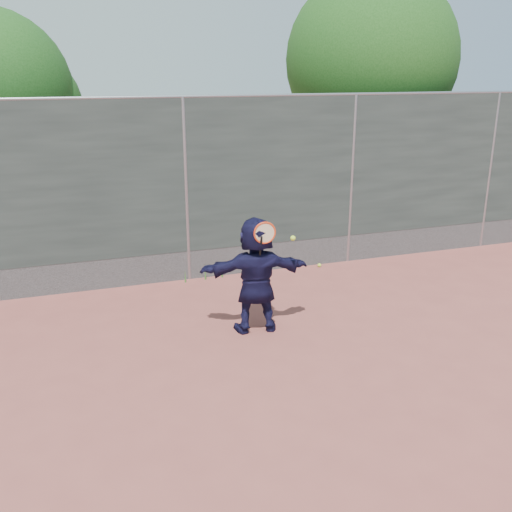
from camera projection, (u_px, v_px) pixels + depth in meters
name	position (u px, v px, depth m)	size (l,w,h in m)	color
ground	(255.00, 379.00, 6.57)	(80.00, 80.00, 0.00)	#9E4C42
player	(256.00, 275.00, 7.58)	(1.48, 0.47, 1.59)	#141234
ball_ground	(319.00, 265.00, 10.30)	(0.07, 0.07, 0.07)	#D1FA37
fence	(186.00, 187.00, 9.23)	(20.00, 0.06, 3.03)	#38423D
swing_action	(267.00, 235.00, 7.24)	(0.54, 0.19, 0.51)	red
tree_right	(377.00, 65.00, 12.09)	(3.78, 3.60, 5.39)	#382314
tree_left	(0.00, 95.00, 10.68)	(3.15, 3.00, 4.53)	#382314
weed_clump	(208.00, 272.00, 9.66)	(0.68, 0.07, 0.30)	#387226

